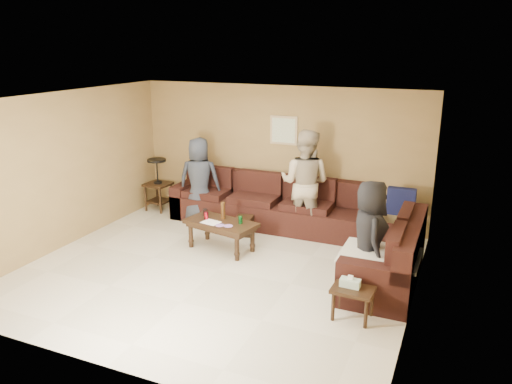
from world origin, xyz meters
TOP-DOWN VIEW (x-y plane):
  - room at (0.00, 0.00)m, footprint 5.60×5.50m
  - sectional_sofa at (0.81, 1.52)m, footprint 4.65×2.90m
  - coffee_table at (-0.31, 0.72)m, footprint 1.24×0.78m
  - end_table_left at (-2.37, 2.02)m, footprint 0.49×0.49m
  - side_table_right at (2.11, -0.54)m, footprint 0.51×0.42m
  - waste_bin at (-0.22, 1.45)m, footprint 0.33×0.33m
  - wall_art at (0.10, 2.48)m, footprint 0.52×0.04m
  - person_left at (-1.30, 1.80)m, footprint 0.89×0.71m
  - person_middle at (0.71, 1.90)m, footprint 0.92×0.73m
  - person_right at (2.12, 0.30)m, footprint 0.74×0.88m

SIDE VIEW (x-z plane):
  - waste_bin at x=-0.22m, z-range 0.00..0.34m
  - sectional_sofa at x=0.81m, z-range -0.16..0.81m
  - side_table_right at x=2.11m, z-range 0.09..0.64m
  - coffee_table at x=-0.31m, z-range 0.03..0.79m
  - end_table_left at x=-2.37m, z-range 0.02..1.06m
  - person_right at x=2.12m, z-range 0.00..1.52m
  - person_left at x=-1.30m, z-range 0.00..1.58m
  - person_middle at x=0.71m, z-range 0.00..1.85m
  - room at x=0.00m, z-range 0.41..2.91m
  - wall_art at x=0.10m, z-range 1.44..1.96m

